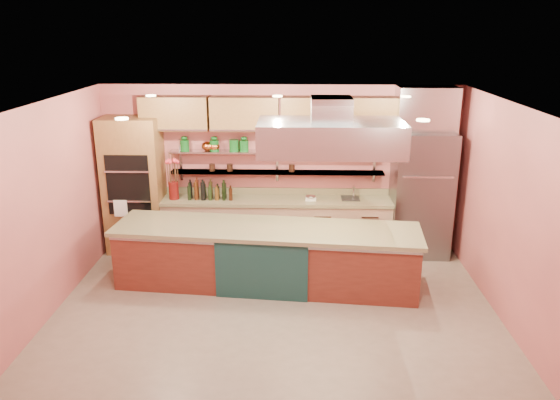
{
  "coord_description": "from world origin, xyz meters",
  "views": [
    {
      "loc": [
        0.26,
        -6.56,
        3.72
      ],
      "look_at": [
        0.04,
        1.0,
        1.29
      ],
      "focal_mm": 35.0,
      "sensor_mm": 36.0,
      "label": 1
    }
  ],
  "objects_px": {
    "flower_vase": "(174,190)",
    "green_canister": "(234,145)",
    "kitchen_scale": "(311,197)",
    "island": "(266,256)",
    "refrigerator": "(421,194)",
    "copper_kettle": "(207,146)"
  },
  "relations": [
    {
      "from": "refrigerator",
      "to": "flower_vase",
      "type": "bearing_deg",
      "value": 179.86
    },
    {
      "from": "kitchen_scale",
      "to": "green_canister",
      "type": "height_order",
      "value": "green_canister"
    },
    {
      "from": "island",
      "to": "green_canister",
      "type": "relative_size",
      "value": 23.33
    },
    {
      "from": "refrigerator",
      "to": "flower_vase",
      "type": "xyz_separation_m",
      "value": [
        -4.13,
        0.01,
        0.03
      ]
    },
    {
      "from": "flower_vase",
      "to": "green_canister",
      "type": "xyz_separation_m",
      "value": [
        1.01,
        0.22,
        0.73
      ]
    },
    {
      "from": "flower_vase",
      "to": "copper_kettle",
      "type": "relative_size",
      "value": 1.51
    },
    {
      "from": "island",
      "to": "flower_vase",
      "type": "distance_m",
      "value": 2.15
    },
    {
      "from": "island",
      "to": "kitchen_scale",
      "type": "xyz_separation_m",
      "value": [
        0.68,
        1.28,
        0.52
      ]
    },
    {
      "from": "refrigerator",
      "to": "kitchen_scale",
      "type": "height_order",
      "value": "refrigerator"
    },
    {
      "from": "island",
      "to": "flower_vase",
      "type": "relative_size",
      "value": 14.75
    },
    {
      "from": "island",
      "to": "kitchen_scale",
      "type": "bearing_deg",
      "value": 67.43
    },
    {
      "from": "flower_vase",
      "to": "green_canister",
      "type": "relative_size",
      "value": 1.58
    },
    {
      "from": "refrigerator",
      "to": "island",
      "type": "distance_m",
      "value": 2.87
    },
    {
      "from": "refrigerator",
      "to": "island",
      "type": "xyz_separation_m",
      "value": [
        -2.51,
        -1.27,
        -0.59
      ]
    },
    {
      "from": "island",
      "to": "green_canister",
      "type": "height_order",
      "value": "green_canister"
    },
    {
      "from": "kitchen_scale",
      "to": "island",
      "type": "bearing_deg",
      "value": -132.72
    },
    {
      "from": "flower_vase",
      "to": "kitchen_scale",
      "type": "distance_m",
      "value": 2.3
    },
    {
      "from": "flower_vase",
      "to": "green_canister",
      "type": "distance_m",
      "value": 1.26
    },
    {
      "from": "island",
      "to": "refrigerator",
      "type": "bearing_deg",
      "value": 32.32
    },
    {
      "from": "green_canister",
      "to": "refrigerator",
      "type": "bearing_deg",
      "value": -4.22
    },
    {
      "from": "flower_vase",
      "to": "kitchen_scale",
      "type": "height_order",
      "value": "flower_vase"
    },
    {
      "from": "kitchen_scale",
      "to": "green_canister",
      "type": "xyz_separation_m",
      "value": [
        -1.29,
        0.22,
        0.83
      ]
    }
  ]
}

